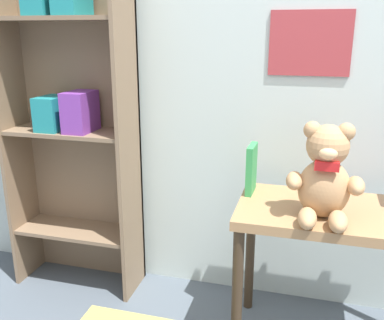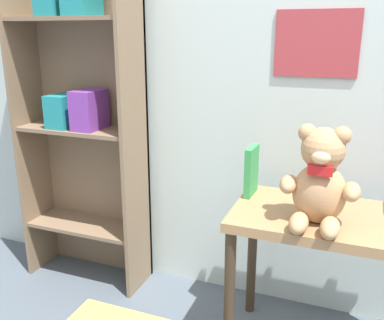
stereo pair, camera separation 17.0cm
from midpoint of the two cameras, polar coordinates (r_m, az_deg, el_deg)
name	(u,v)px [view 2 (the right image)]	position (r m, az deg, el deg)	size (l,w,h in m)	color
wall_back	(297,22)	(1.85, 16.54, 17.26)	(4.80, 0.07, 2.50)	silver
bookshelf_side	(83,108)	(2.07, -12.10, 6.82)	(0.60, 0.24, 1.54)	#7F664C
display_table	(326,239)	(1.66, 20.31, -9.93)	(0.67, 0.41, 0.59)	#9E754C
teddy_bear	(320,181)	(1.48, 19.90, -2.65)	(0.26, 0.23, 0.34)	tan
book_standing_green	(251,171)	(1.70, 10.79, -1.47)	(0.03, 0.12, 0.20)	#33934C
book_standing_pink	(333,177)	(1.69, 21.10, -2.19)	(0.02, 0.12, 0.21)	#D17093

